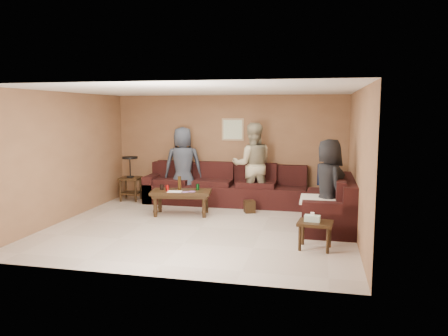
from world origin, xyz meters
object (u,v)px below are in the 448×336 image
end_table_left (130,178)px  person_left (183,165)px  side_table_right (315,225)px  person_right (328,185)px  coffee_table (181,194)px  sectional_sofa (256,196)px  waste_bin (249,207)px  person_middle (252,165)px

end_table_left → person_left: size_ratio=0.60×
side_table_right → person_right: person_right is taller
person_left → coffee_table: bearing=90.2°
sectional_sofa → person_right: bearing=-39.8°
person_left → side_table_right: bearing=121.6°
end_table_left → coffee_table: bearing=-34.7°
side_table_right → person_right: (0.21, 1.16, 0.44)m
end_table_left → side_table_right: bearing=-33.0°
end_table_left → side_table_right: size_ratio=1.82×
waste_bin → person_left: (-1.67, 0.65, 0.76)m
side_table_right → waste_bin: bearing=122.0°
sectional_sofa → person_right: 1.98m
sectional_sofa → coffee_table: size_ratio=3.60×
end_table_left → person_right: bearing=-20.1°
coffee_table → end_table_left: size_ratio=1.22×
waste_bin → person_middle: 1.02m
coffee_table → person_left: bearing=105.5°
sectional_sofa → waste_bin: size_ratio=18.20×
end_table_left → waste_bin: bearing=-12.0°
side_table_right → waste_bin: side_table_right is taller
end_table_left → sectional_sofa: bearing=-8.3°
end_table_left → waste_bin: size_ratio=4.13×
side_table_right → waste_bin: 2.61m
person_right → sectional_sofa: bearing=26.4°
coffee_table → sectional_sofa: bearing=24.8°
waste_bin → person_left: size_ratio=0.14×
side_table_right → waste_bin: (-1.38, 2.20, -0.25)m
coffee_table → person_right: 3.02m
end_table_left → waste_bin: end_table_left is taller
person_left → sectional_sofa: bearing=150.1°
coffee_table → waste_bin: bearing=20.1°
end_table_left → side_table_right: (4.36, -2.84, -0.17)m
coffee_table → waste_bin: coffee_table is taller
waste_bin → person_right: bearing=-33.2°
coffee_table → side_table_right: 3.22m
person_left → person_middle: (1.63, -0.04, 0.05)m
side_table_right → person_left: size_ratio=0.33×
end_table_left → person_right: (4.57, -1.68, 0.27)m
end_table_left → person_right: 4.88m
person_left → person_middle: bearing=163.4°
sectional_sofa → waste_bin: 0.30m
side_table_right → person_left: (-3.04, 2.85, 0.51)m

